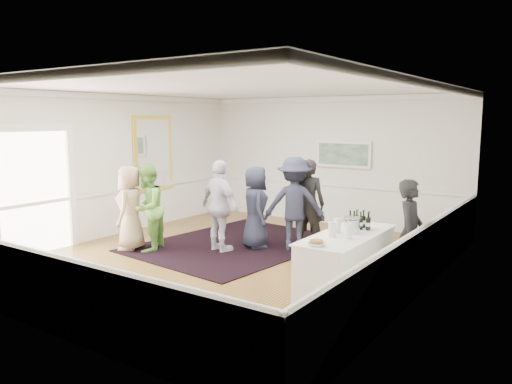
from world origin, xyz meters
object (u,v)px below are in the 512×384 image
Objects in this scene: bartender at (410,233)px; ice_bucket at (352,225)px; nut_bowl at (317,243)px; guest_tan at (130,208)px; guest_navy at (256,207)px; guest_dark_b at (308,203)px; serving_table at (347,261)px; guest_dark_a at (295,204)px; guest_lilac at (220,206)px; guest_green at (147,208)px.

bartender is 0.96m from ice_bucket.
ice_bucket is 1.04m from nut_bowl.
guest_tan reaches higher than guest_navy.
guest_dark_b reaches higher than bartender.
guest_dark_b is 2.52m from ice_bucket.
serving_table is 1.28× the size of bartender.
guest_navy is (-0.89, -0.63, -0.07)m from guest_dark_b.
guest_tan is 4.60m from nut_bowl.
guest_dark_a reaches higher than guest_navy.
guest_navy is 6.51× the size of ice_bucket.
guest_dark_a is at bearing -126.40° from guest_lilac.
guest_green is 4.29m from ice_bucket.
guest_lilac is 1.09× the size of guest_navy.
guest_green reaches higher than nut_bowl.
guest_navy is 6.91× the size of nut_bowl.
bartender is 6.55× the size of ice_bucket.
guest_navy is (1.65, 1.42, -0.03)m from guest_green.
guest_lilac is at bearing 12.01° from guest_dark_a.
serving_table is 4.64m from guest_tan.
serving_table is 8.89× the size of nut_bowl.
guest_lilac is at bearing 152.13° from nut_bowl.
guest_tan reaches higher than ice_bucket.
guest_tan is at bearing 171.73° from nut_bowl.
guest_navy reaches higher than serving_table.
bartender is at bearing -164.04° from guest_lilac.
guest_dark_a reaches higher than nut_bowl.
serving_table is 1.29× the size of guest_navy.
serving_table is 0.57m from ice_bucket.
guest_lilac is at bearing 93.25° from guest_tan.
ice_bucket is at bearing 114.77° from guest_dark_a.
ice_bucket is at bearing 122.54° from guest_dark_b.
guest_green is (0.35, 0.13, 0.02)m from guest_tan.
guest_tan is at bearing -175.44° from ice_bucket.
guest_lilac is 1.82m from guest_dark_b.
guest_tan is 0.93× the size of guest_lilac.
guest_dark_b reaches higher than ice_bucket.
ice_bucket is (3.04, -0.53, 0.08)m from guest_lilac.
guest_green is 0.93× the size of guest_dark_a.
guest_tan is at bearing -93.83° from guest_green.
guest_dark_a is 1.12× the size of guest_navy.
nut_bowl is at bearing 55.55° from guest_tan.
guest_green is at bearing 169.34° from nut_bowl.
bartender reaches higher than nut_bowl.
guest_lilac reaches higher than guest_green.
nut_bowl is at bearing -94.16° from serving_table.
nut_bowl is at bearing 166.57° from guest_lilac.
ice_bucket is at bearing 78.43° from serving_table.
guest_green is 2.95m from guest_dark_a.
guest_green is at bearing 92.37° from bartender.
guest_navy is at bearing 24.10° from guest_dark_b.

